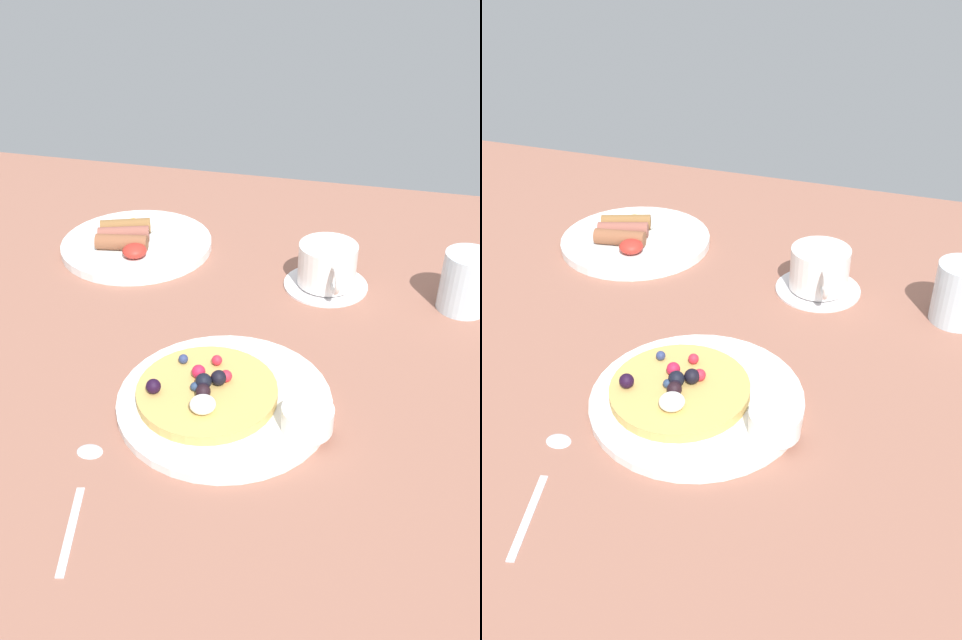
% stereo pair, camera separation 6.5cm
% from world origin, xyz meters
% --- Properties ---
extents(ground_plane, '(1.76, 1.22, 0.03)m').
position_xyz_m(ground_plane, '(0.00, 0.00, -0.01)').
color(ground_plane, '#8E5C4B').
extents(pancake_plate, '(0.25, 0.25, 0.01)m').
position_xyz_m(pancake_plate, '(0.07, -0.10, 0.01)').
color(pancake_plate, white).
rests_on(pancake_plate, ground_plane).
extents(pancake_with_berries, '(0.16, 0.16, 0.03)m').
position_xyz_m(pancake_with_berries, '(0.05, -0.10, 0.02)').
color(pancake_with_berries, tan).
rests_on(pancake_with_berries, pancake_plate).
extents(syrup_ramekin, '(0.06, 0.06, 0.03)m').
position_xyz_m(syrup_ramekin, '(0.17, -0.12, 0.03)').
color(syrup_ramekin, white).
rests_on(syrup_ramekin, pancake_plate).
extents(breakfast_plate, '(0.24, 0.24, 0.01)m').
position_xyz_m(breakfast_plate, '(-0.18, 0.25, 0.01)').
color(breakfast_plate, white).
rests_on(breakfast_plate, ground_plane).
extents(fried_breakfast, '(0.11, 0.15, 0.03)m').
position_xyz_m(fried_breakfast, '(-0.19, 0.24, 0.02)').
color(fried_breakfast, brown).
rests_on(fried_breakfast, breakfast_plate).
extents(coffee_saucer, '(0.12, 0.12, 0.01)m').
position_xyz_m(coffee_saucer, '(0.14, 0.20, 0.00)').
color(coffee_saucer, white).
rests_on(coffee_saucer, ground_plane).
extents(coffee_cup, '(0.09, 0.11, 0.06)m').
position_xyz_m(coffee_cup, '(0.14, 0.20, 0.04)').
color(coffee_cup, white).
rests_on(coffee_cup, coffee_saucer).
extents(teaspoon, '(0.06, 0.16, 0.01)m').
position_xyz_m(teaspoon, '(-0.04, -0.24, 0.00)').
color(teaspoon, silver).
rests_on(teaspoon, ground_plane).
extents(water_glass, '(0.07, 0.07, 0.09)m').
position_xyz_m(water_glass, '(0.34, 0.19, 0.04)').
color(water_glass, silver).
rests_on(water_glass, ground_plane).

